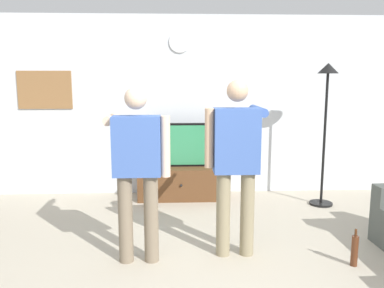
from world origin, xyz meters
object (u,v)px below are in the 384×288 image
object	(u,v)px
wall_clock	(180,42)
beverage_bottle	(355,250)
television	(181,145)
tv_stand	(181,182)
framed_picture	(45,90)
person_standing_nearer_lamp	(137,164)
person_standing_nearer_couch	(236,157)
floor_lamp	(326,105)

from	to	relation	value
wall_clock	beverage_bottle	distance (m)	3.72
television	wall_clock	xyz separation A→B (m)	(0.00, 0.24, 1.50)
tv_stand	framed_picture	size ratio (longest dim) A/B	1.58
framed_picture	person_standing_nearer_lamp	size ratio (longest dim) A/B	0.47
television	framed_picture	distance (m)	2.18
person_standing_nearer_couch	beverage_bottle	world-z (taller)	person_standing_nearer_couch
tv_stand	wall_clock	bearing A→B (deg)	90.00
person_standing_nearer_couch	beverage_bottle	xyz separation A→B (m)	(1.11, -0.31, -0.85)
person_standing_nearer_couch	television	bearing A→B (deg)	104.32
tv_stand	television	bearing A→B (deg)	90.00
framed_picture	floor_lamp	size ratio (longest dim) A/B	0.40
floor_lamp	beverage_bottle	xyz separation A→B (m)	(-0.36, -1.86, -1.26)
person_standing_nearer_lamp	framed_picture	bearing A→B (deg)	123.44
television	floor_lamp	distance (m)	2.13
television	beverage_bottle	size ratio (longest dim) A/B	2.88
tv_stand	person_standing_nearer_lamp	distance (m)	2.24
wall_clock	framed_picture	size ratio (longest dim) A/B	0.39
wall_clock	beverage_bottle	world-z (taller)	wall_clock
wall_clock	framed_picture	bearing A→B (deg)	179.86
tv_stand	person_standing_nearer_lamp	bearing A→B (deg)	-102.23
floor_lamp	wall_clock	bearing A→B (deg)	160.44
wall_clock	floor_lamp	size ratio (longest dim) A/B	0.16
beverage_bottle	floor_lamp	bearing A→B (deg)	78.98
person_standing_nearer_lamp	person_standing_nearer_couch	size ratio (longest dim) A/B	0.97
framed_picture	beverage_bottle	distance (m)	4.67
framed_picture	beverage_bottle	bearing A→B (deg)	-35.34
beverage_bottle	framed_picture	bearing A→B (deg)	144.66
beverage_bottle	person_standing_nearer_couch	bearing A→B (deg)	164.14
beverage_bottle	tv_stand	bearing A→B (deg)	125.41
person_standing_nearer_couch	tv_stand	bearing A→B (deg)	104.64
floor_lamp	person_standing_nearer_lamp	size ratio (longest dim) A/B	1.16
tv_stand	wall_clock	xyz separation A→B (m)	(-0.00, 0.29, 2.06)
person_standing_nearer_lamp	television	bearing A→B (deg)	78.03
television	person_standing_nearer_lamp	world-z (taller)	person_standing_nearer_lamp
tv_stand	beverage_bottle	distance (m)	2.79
person_standing_nearer_couch	wall_clock	bearing A→B (deg)	102.82
wall_clock	beverage_bottle	xyz separation A→B (m)	(1.62, -2.57, -2.14)
framed_picture	wall_clock	bearing A→B (deg)	-0.14
wall_clock	person_standing_nearer_lamp	bearing A→B (deg)	-100.76
floor_lamp	person_standing_nearer_lamp	world-z (taller)	floor_lamp
beverage_bottle	television	bearing A→B (deg)	124.87
floor_lamp	person_standing_nearer_couch	world-z (taller)	floor_lamp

